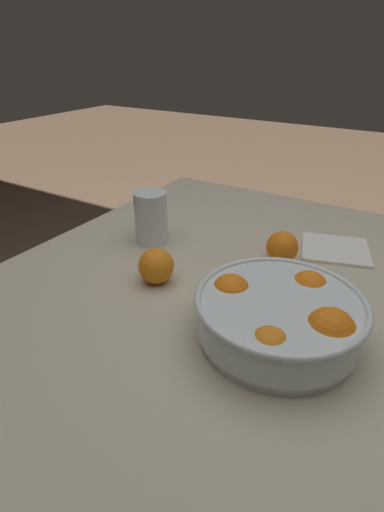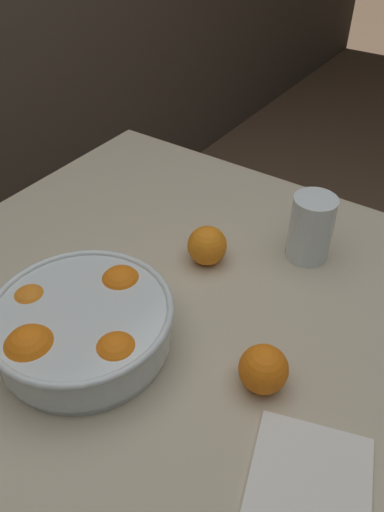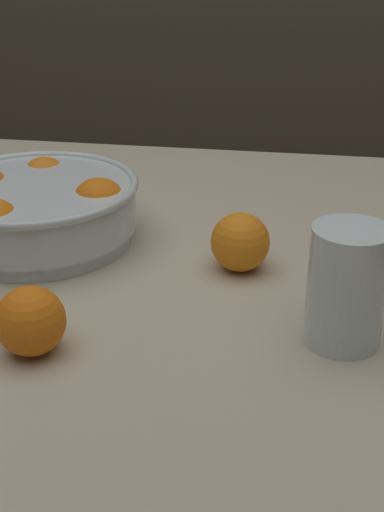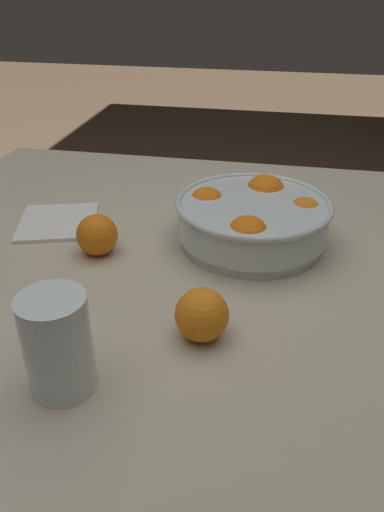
# 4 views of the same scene
# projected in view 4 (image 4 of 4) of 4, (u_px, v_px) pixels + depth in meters

# --- Properties ---
(dining_table) EXTENTS (1.09, 1.18, 0.74)m
(dining_table) POSITION_uv_depth(u_px,v_px,m) (175.00, 298.00, 0.92)
(dining_table) COLOR #B7AD93
(dining_table) RESTS_ON ground_plane
(fruit_bowl) EXTENTS (0.29, 0.29, 0.10)m
(fruit_bowl) POSITION_uv_depth(u_px,v_px,m) (253.00, 219.00, 0.94)
(fruit_bowl) COLOR silver
(fruit_bowl) RESTS_ON dining_table
(juice_glass) EXTENTS (0.08, 0.08, 0.13)m
(juice_glass) POSITION_uv_depth(u_px,v_px,m) (59.00, 349.00, 0.61)
(juice_glass) COLOR #F4A314
(juice_glass) RESTS_ON dining_table
(orange_loose_near_bowl) EXTENTS (0.08, 0.08, 0.08)m
(orange_loose_near_bowl) POSITION_uv_depth(u_px,v_px,m) (202.00, 315.00, 0.70)
(orange_loose_near_bowl) COLOR orange
(orange_loose_near_bowl) RESTS_ON dining_table
(orange_loose_front) EXTENTS (0.08, 0.08, 0.08)m
(orange_loose_front) POSITION_uv_depth(u_px,v_px,m) (97.00, 235.00, 0.91)
(orange_loose_front) COLOR orange
(orange_loose_front) RESTS_ON dining_table
(napkin) EXTENTS (0.20, 0.19, 0.01)m
(napkin) POSITION_uv_depth(u_px,v_px,m) (58.00, 222.00, 1.02)
(napkin) COLOR white
(napkin) RESTS_ON dining_table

